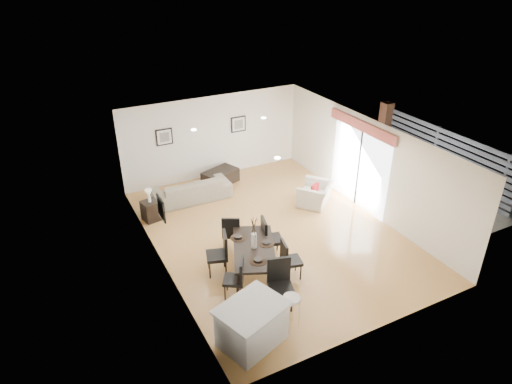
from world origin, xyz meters
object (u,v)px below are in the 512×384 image
side_table (151,211)px  dining_table (254,250)px  dining_chair_enear (288,258)px  coffee_table (220,177)px  dining_chair_head (280,280)px  bar_stool (292,301)px  sofa (191,189)px  armchair (315,194)px  dining_chair_foot (231,231)px  dining_chair_wfar (221,251)px  dining_chair_wnear (237,276)px  kitchen_island (252,324)px  dining_chair_efar (269,236)px

side_table → dining_table: bearing=-67.6°
dining_chair_enear → coffee_table: dining_chair_enear is taller
dining_chair_head → bar_stool: bearing=-84.3°
dining_chair_head → side_table: bearing=124.7°
sofa → armchair: size_ratio=2.30×
armchair → dining_chair_enear: (-2.48, -2.58, 0.21)m
dining_chair_foot → coffee_table: bearing=-79.1°
coffee_table → dining_table: bearing=-125.0°
dining_table → dining_chair_wfar: 0.78m
dining_chair_wnear → dining_chair_enear: bearing=124.4°
side_table → kitchen_island: size_ratio=0.39×
armchair → dining_chair_efar: 3.00m
dining_chair_wfar → dining_chair_head: bearing=40.9°
sofa → kitchen_island: (-0.95, -5.90, 0.10)m
dining_chair_wnear → dining_chair_wfar: bearing=-149.3°
sofa → kitchen_island: 5.97m
dining_table → dining_chair_head: size_ratio=1.84×
dining_chair_enear → dining_chair_head: size_ratio=0.87×
dining_chair_efar → dining_chair_head: bearing=174.3°
dining_chair_wnear → bar_stool: bearing=54.1°
dining_chair_wnear → dining_chair_wfar: (0.02, 0.93, 0.06)m
sofa → dining_chair_head: size_ratio=2.11×
sofa → dining_chair_enear: 4.57m
dining_chair_wnear → armchair: bearing=156.7°
sofa → dining_chair_enear: dining_chair_enear is taller
bar_stool → dining_chair_foot: bearing=88.6°
dining_chair_foot → bar_stool: size_ratio=1.29×
dining_table → dining_chair_efar: 0.80m
dining_chair_enear → kitchen_island: 2.14m
dining_table → armchair: bearing=58.2°
dining_chair_wnear → side_table: dining_chair_wnear is taller
dining_chair_efar → dining_chair_foot: 0.95m
dining_chair_foot → dining_chair_head: bearing=121.7°
dining_chair_efar → kitchen_island: size_ratio=0.71×
dining_chair_wnear → dining_chair_enear: 1.31m
armchair → dining_chair_wfar: 4.15m
dining_table → dining_chair_wnear: dining_chair_wnear is taller
dining_chair_wfar → dining_chair_foot: (0.60, 0.71, -0.04)m
armchair → dining_chair_head: bearing=7.0°
sofa → dining_chair_efar: size_ratio=2.19×
side_table → dining_chair_foot: bearing=-59.3°
side_table → kitchen_island: 5.32m
dining_chair_foot → coffee_table: 3.76m
dining_chair_foot → sofa: bearing=-60.3°
side_table → dining_chair_enear: bearing=-62.0°
armchair → dining_chair_wfar: bearing=-15.0°
side_table → dining_chair_head: bearing=-72.4°
dining_table → coffee_table: 4.85m
dining_chair_head → coffee_table: dining_chair_head is taller
dining_chair_wfar → dining_chair_enear: bearing=73.6°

